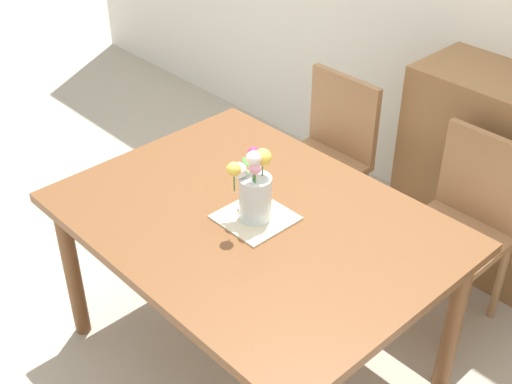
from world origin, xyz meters
TOP-DOWN VIEW (x-y plane):
  - ground_plane at (0.00, 0.00)m, footprint 12.00×12.00m
  - dining_table at (0.00, 0.00)m, footprint 1.47×1.10m
  - chair_left at (-0.40, 0.89)m, footprint 0.42×0.42m
  - chair_right at (0.40, 0.89)m, footprint 0.42×0.42m
  - placemat at (0.01, 0.00)m, footprint 0.26×0.26m
  - flower_vase at (0.01, -0.00)m, footprint 0.19×0.19m

SIDE VIEW (x-z plane):
  - ground_plane at x=0.00m, z-range 0.00..0.00m
  - chair_left at x=-0.40m, z-range 0.07..0.97m
  - chair_right at x=0.40m, z-range 0.07..0.97m
  - dining_table at x=0.00m, z-range 0.29..1.05m
  - placemat at x=0.01m, z-range 0.76..0.77m
  - flower_vase at x=0.01m, z-range 0.75..1.05m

